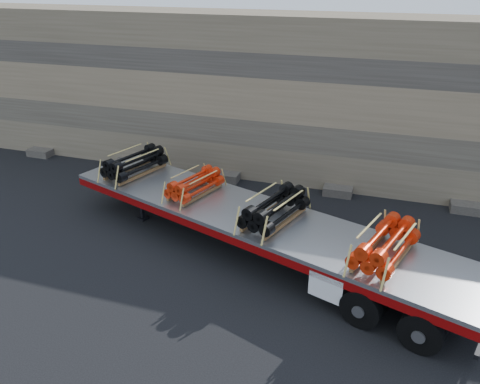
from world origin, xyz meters
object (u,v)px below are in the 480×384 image
object	(u,v)px
trailer	(253,233)
bundle_midrear	(274,209)
bundle_front	(135,164)
bundle_rear	(385,245)
bundle_midfront	(195,185)

from	to	relation	value
trailer	bundle_midrear	xyz separation A→B (m)	(0.76, -0.26, 1.15)
bundle_front	bundle_rear	xyz separation A→B (m)	(9.39, -3.16, 0.00)
bundle_midrear	trailer	bearing A→B (deg)	180.00
bundle_midfront	bundle_rear	xyz separation A→B (m)	(6.50, -2.19, 0.06)
trailer	bundle_midfront	xyz separation A→B (m)	(-2.37, 0.80, 1.09)
trailer	bundle_front	size ratio (longest dim) A/B	6.07
bundle_front	bundle_midfront	distance (m)	3.06
bundle_front	bundle_midfront	size ratio (longest dim) A/B	1.16
bundle_midfront	bundle_midrear	distance (m)	3.31
bundle_front	bundle_rear	distance (m)	9.91
bundle_midrear	bundle_rear	distance (m)	3.55
trailer	bundle_front	xyz separation A→B (m)	(-5.27, 1.77, 1.15)
bundle_front	bundle_rear	world-z (taller)	bundle_rear
bundle_front	bundle_midrear	size ratio (longest dim) A/B	0.99
bundle_rear	bundle_midrear	bearing A→B (deg)	-180.00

